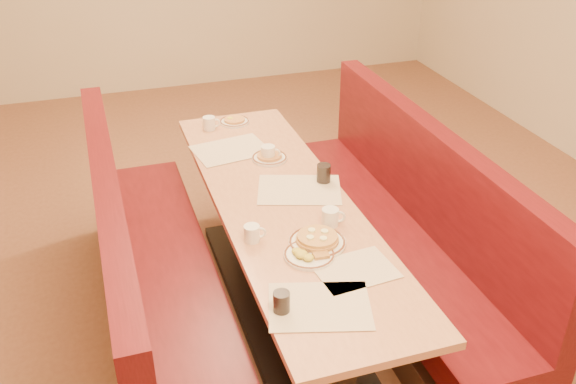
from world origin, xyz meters
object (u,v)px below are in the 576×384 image
object	(u,v)px
coffee_mug_a	(331,217)
soda_tumbler_mid	(324,174)
coffee_mug_c	(269,153)
diner_table	(283,259)
coffee_mug_b	(253,233)
booth_left	(153,285)
coffee_mug_d	(210,123)
eggs_plate	(309,254)
booth_right	(401,238)
pancake_plate	(317,241)
soda_tumbler_near	(281,302)

from	to	relation	value
coffee_mug_a	soda_tumbler_mid	world-z (taller)	soda_tumbler_mid
coffee_mug_a	coffee_mug_c	xyz separation A→B (m)	(-0.09, 0.79, -0.00)
coffee_mug_a	diner_table	bearing A→B (deg)	132.72
diner_table	coffee_mug_b	bearing A→B (deg)	-129.01
booth_left	soda_tumbler_mid	xyz separation A→B (m)	(1.01, 0.13, 0.44)
booth_left	coffee_mug_d	world-z (taller)	booth_left
coffee_mug_c	eggs_plate	bearing A→B (deg)	-72.81
booth_right	coffee_mug_a	distance (m)	0.78
coffee_mug_c	booth_left	bearing A→B (deg)	-125.00
coffee_mug_d	booth_left	bearing A→B (deg)	-106.33
eggs_plate	coffee_mug_a	size ratio (longest dim) A/B	2.00
pancake_plate	booth_right	bearing A→B (deg)	32.14
booth_right	eggs_plate	size ratio (longest dim) A/B	10.46
eggs_plate	coffee_mug_c	bearing A→B (deg)	83.90
diner_table	soda_tumbler_near	size ratio (longest dim) A/B	25.79
booth_left	coffee_mug_d	xyz separation A→B (m)	(0.56, 1.05, 0.43)
pancake_plate	soda_tumbler_mid	world-z (taller)	soda_tumbler_mid
booth_right	eggs_plate	bearing A→B (deg)	-145.82
booth_left	booth_right	distance (m)	1.46
coffee_mug_c	soda_tumbler_mid	distance (m)	0.42
coffee_mug_d	booth_right	bearing A→B (deg)	-37.38
coffee_mug_d	coffee_mug_c	bearing A→B (deg)	-54.74
booth_left	soda_tumbler_near	bearing A→B (deg)	-62.16
diner_table	soda_tumbler_near	xyz separation A→B (m)	(-0.28, -0.86, 0.42)
coffee_mug_d	coffee_mug_b	bearing A→B (deg)	-81.64
booth_right	coffee_mug_d	world-z (taller)	booth_right
booth_left	soda_tumbler_mid	bearing A→B (deg)	7.45
pancake_plate	coffee_mug_b	world-z (taller)	coffee_mug_b
coffee_mug_b	coffee_mug_a	bearing A→B (deg)	12.36
booth_left	coffee_mug_d	bearing A→B (deg)	61.99
booth_right	soda_tumbler_near	world-z (taller)	booth_right
soda_tumbler_near	soda_tumbler_mid	xyz separation A→B (m)	(0.56, 0.99, 0.01)
soda_tumbler_near	booth_left	bearing A→B (deg)	117.84
eggs_plate	soda_tumbler_near	world-z (taller)	soda_tumbler_near
soda_tumbler_near	coffee_mug_d	bearing A→B (deg)	86.87
eggs_plate	coffee_mug_a	distance (m)	0.30
soda_tumbler_near	coffee_mug_a	bearing A→B (deg)	52.07
diner_table	eggs_plate	bearing A→B (deg)	-94.68
coffee_mug_b	booth_right	bearing A→B (deg)	27.98
pancake_plate	eggs_plate	bearing A→B (deg)	-130.62
coffee_mug_a	coffee_mug_b	xyz separation A→B (m)	(-0.41, -0.01, -0.00)
coffee_mug_a	soda_tumbler_near	distance (m)	0.71
coffee_mug_a	coffee_mug_b	bearing A→B (deg)	-162.49
pancake_plate	soda_tumbler_near	size ratio (longest dim) A/B	2.83
pancake_plate	eggs_plate	size ratio (longest dim) A/B	1.15
coffee_mug_b	coffee_mug_d	xyz separation A→B (m)	(0.08, 1.36, 0.00)
coffee_mug_a	soda_tumbler_near	size ratio (longest dim) A/B	1.24
diner_table	soda_tumbler_near	bearing A→B (deg)	-108.09
eggs_plate	coffee_mug_b	xyz separation A→B (m)	(-0.21, 0.21, 0.03)
pancake_plate	soda_tumbler_near	world-z (taller)	soda_tumbler_near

